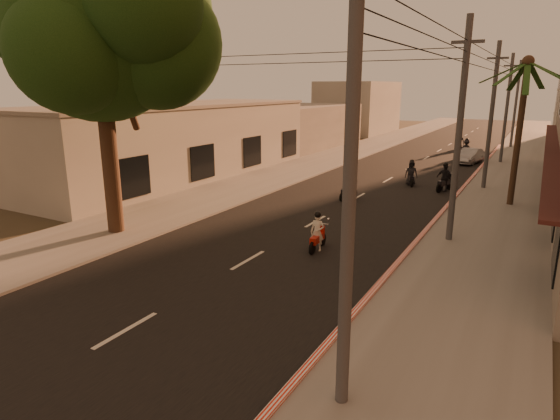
% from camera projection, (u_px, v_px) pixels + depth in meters
% --- Properties ---
extents(ground, '(160.00, 160.00, 0.00)m').
position_uv_depth(ground, '(216.00, 279.00, 15.95)').
color(ground, '#383023').
rests_on(ground, ground).
extents(road, '(10.00, 140.00, 0.02)m').
position_uv_depth(road, '(388.00, 180.00, 32.81)').
color(road, black).
rests_on(road, ground).
extents(sidewalk_right, '(5.00, 140.00, 0.12)m').
position_uv_depth(sidewalk_right, '(505.00, 190.00, 29.25)').
color(sidewalk_right, slate).
rests_on(sidewalk_right, ground).
extents(sidewalk_left, '(5.00, 140.00, 0.12)m').
position_uv_depth(sidewalk_left, '(293.00, 170.00, 36.34)').
color(sidewalk_left, slate).
rests_on(sidewalk_left, ground).
extents(curb_stripe, '(0.20, 60.00, 0.20)m').
position_uv_depth(curb_stripe, '(451.00, 202.00, 26.16)').
color(curb_stripe, red).
rests_on(curb_stripe, ground).
extents(left_building, '(8.20, 24.20, 5.20)m').
position_uv_depth(left_building, '(176.00, 140.00, 33.70)').
color(left_building, '#A39F93').
rests_on(left_building, ground).
extents(broadleaf_tree, '(9.60, 8.70, 12.10)m').
position_uv_depth(broadleaf_tree, '(108.00, 32.00, 18.71)').
color(broadleaf_tree, black).
rests_on(broadleaf_tree, ground).
extents(palm_tree, '(5.00, 5.00, 8.20)m').
position_uv_depth(palm_tree, '(527.00, 70.00, 23.83)').
color(palm_tree, black).
rests_on(palm_tree, ground).
extents(utility_poles, '(1.20, 48.26, 9.00)m').
position_uv_depth(utility_poles, '(495.00, 83.00, 28.21)').
color(utility_poles, '#38383A').
rests_on(utility_poles, ground).
extents(filler_left_near, '(8.00, 14.00, 4.40)m').
position_uv_depth(filler_left_near, '(300.00, 126.00, 50.67)').
color(filler_left_near, '#A39F93').
rests_on(filler_left_near, ground).
extents(filler_left_far, '(8.00, 14.00, 7.00)m').
position_uv_depth(filler_left_far, '(358.00, 108.00, 65.52)').
color(filler_left_far, '#A39F93').
rests_on(filler_left_far, ground).
extents(scooter_red, '(0.65, 1.66, 1.63)m').
position_uv_depth(scooter_red, '(317.00, 233.00, 18.56)').
color(scooter_red, black).
rests_on(scooter_red, ground).
extents(scooter_mid_a, '(1.04, 1.78, 1.76)m').
position_uv_depth(scooter_mid_a, '(348.00, 186.00, 26.89)').
color(scooter_mid_a, black).
rests_on(scooter_mid_a, ground).
extents(scooter_mid_b, '(1.27, 1.82, 1.85)m').
position_uv_depth(scooter_mid_b, '(445.00, 178.00, 29.03)').
color(scooter_mid_b, black).
rests_on(scooter_mid_b, ground).
extents(scooter_far_a, '(1.16, 1.68, 1.74)m').
position_uv_depth(scooter_far_a, '(411.00, 174.00, 30.84)').
color(scooter_far_a, black).
rests_on(scooter_far_a, ground).
extents(scooter_far_b, '(1.39, 1.84, 1.84)m').
position_uv_depth(scooter_far_b, '(466.00, 149.00, 42.54)').
color(scooter_far_b, black).
rests_on(scooter_far_b, ground).
extents(parked_car, '(2.63, 4.34, 1.29)m').
position_uv_depth(parked_car, '(470.00, 156.00, 39.69)').
color(parked_car, gray).
rests_on(parked_car, ground).
extents(scooter_far_c, '(1.13, 1.93, 1.93)m').
position_uv_depth(scooter_far_c, '(460.00, 142.00, 47.95)').
color(scooter_far_c, black).
rests_on(scooter_far_c, ground).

